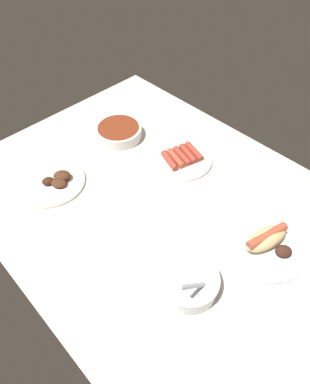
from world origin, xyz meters
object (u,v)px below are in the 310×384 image
plate_hotdog_assembled (265,242)px  bowl_chili (119,131)px  plate_grilled_meat (53,181)px  bowl_coleslaw (189,281)px  plate_sausages (182,158)px

plate_hotdog_assembled → bowl_chili: size_ratio=1.41×
bowl_chili → plate_grilled_meat: bearing=-83.8°
bowl_coleslaw → bowl_chili: 62.62cm
plate_grilled_meat → bowl_chili: bearing=96.2°
plate_sausages → plate_grilled_meat: 43.12cm
plate_grilled_meat → bowl_coleslaw: size_ratio=1.45×
bowl_coleslaw → plate_sausages: bearing=134.5°
plate_hotdog_assembled → plate_sausages: bearing=167.1°
plate_hotdog_assembled → bowl_chili: (-63.62, 1.89, 0.57)cm
bowl_coleslaw → plate_grilled_meat: bearing=-175.1°
plate_sausages → plate_hotdog_assembled: bearing=-12.9°
plate_sausages → plate_hotdog_assembled: (38.76, -8.86, 0.74)cm
plate_sausages → bowl_coleslaw: bowl_coleslaw is taller
plate_sausages → bowl_coleslaw: size_ratio=1.40×
plate_grilled_meat → bowl_coleslaw: bowl_coleslaw is taller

